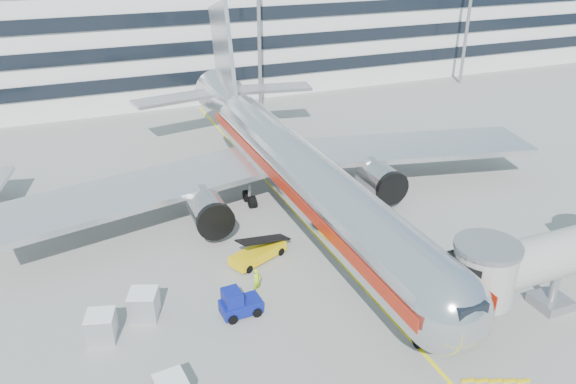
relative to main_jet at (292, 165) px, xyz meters
name	(u,v)px	position (x,y,z in m)	size (l,w,h in m)	color
ground	(354,277)	(0.00, -11.72, -4.23)	(180.00, 180.00, 0.00)	gray
lead_in_line	(299,217)	(0.00, -1.72, -4.23)	(0.25, 70.00, 0.01)	#FFED0D
main_jet	(292,165)	(0.00, 0.00, 0.00)	(50.95, 48.70, 16.06)	silver
terminal	(175,35)	(0.00, 46.23, 3.57)	(150.00, 24.25, 15.60)	silver
belt_loader	(258,253)	(-5.67, -6.88, -3.58)	(4.88, 3.41, 2.32)	#DDB609
baggage_tug	(238,304)	(-9.08, -12.62, -3.38)	(2.70, 1.81, 1.97)	navy
cargo_container_left	(144,304)	(-14.78, -10.46, -3.29)	(2.27, 2.27, 1.87)	#AEB1B5
cargo_container_right	(101,326)	(-17.54, -11.64, -3.33)	(2.09, 2.09, 1.81)	#AEB1B5
ramp_worker	(257,281)	(-7.11, -10.71, -3.32)	(0.67, 0.44, 1.84)	#B3E418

